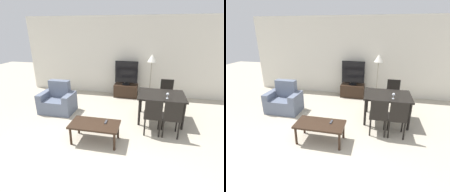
% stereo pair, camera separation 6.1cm
% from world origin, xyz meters
% --- Properties ---
extents(ground_plane, '(18.00, 18.00, 0.00)m').
position_xyz_m(ground_plane, '(0.00, 0.00, 0.00)').
color(ground_plane, '#B2A893').
extents(wall_back, '(7.14, 0.06, 2.70)m').
position_xyz_m(wall_back, '(0.00, 4.02, 1.35)').
color(wall_back, silver).
rests_on(wall_back, ground_plane).
extents(armchair, '(0.96, 0.65, 0.89)m').
position_xyz_m(armchair, '(-1.57, 2.12, 0.31)').
color(armchair, slate).
rests_on(armchair, ground_plane).
extents(tv_stand, '(0.82, 0.45, 0.44)m').
position_xyz_m(tv_stand, '(0.21, 3.73, 0.22)').
color(tv_stand, black).
rests_on(tv_stand, ground_plane).
extents(tv, '(0.78, 0.27, 0.82)m').
position_xyz_m(tv, '(0.21, 3.73, 0.86)').
color(tv, black).
rests_on(tv, tv_stand).
extents(coffee_table, '(1.04, 0.54, 0.43)m').
position_xyz_m(coffee_table, '(-0.08, 0.91, 0.38)').
color(coffee_table, black).
rests_on(coffee_table, ground_plane).
extents(dining_table, '(1.15, 0.89, 0.73)m').
position_xyz_m(dining_table, '(1.31, 2.18, 0.64)').
color(dining_table, black).
rests_on(dining_table, ground_plane).
extents(dining_chair_near, '(0.40, 0.40, 0.89)m').
position_xyz_m(dining_chair_near, '(1.11, 1.43, 0.51)').
color(dining_chair_near, black).
rests_on(dining_chair_near, ground_plane).
extents(dining_chair_far, '(0.40, 0.40, 0.89)m').
position_xyz_m(dining_chair_far, '(1.51, 2.93, 0.51)').
color(dining_chair_far, black).
rests_on(dining_chair_far, ground_plane).
extents(dining_chair_near_right, '(0.40, 0.40, 0.89)m').
position_xyz_m(dining_chair_near_right, '(1.51, 1.43, 0.51)').
color(dining_chair_near_right, black).
rests_on(dining_chair_near_right, ground_plane).
extents(floor_lamp, '(0.29, 0.29, 1.53)m').
position_xyz_m(floor_lamp, '(1.03, 3.66, 1.29)').
color(floor_lamp, gray).
rests_on(floor_lamp, ground_plane).
extents(remote_primary, '(0.04, 0.15, 0.02)m').
position_xyz_m(remote_primary, '(0.14, 1.01, 0.44)').
color(remote_primary, '#38383D').
rests_on(remote_primary, coffee_table).
extents(wine_glass_left, '(0.07, 0.07, 0.15)m').
position_xyz_m(wine_glass_left, '(1.43, 1.92, 0.83)').
color(wine_glass_left, silver).
rests_on(wine_glass_left, dining_table).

